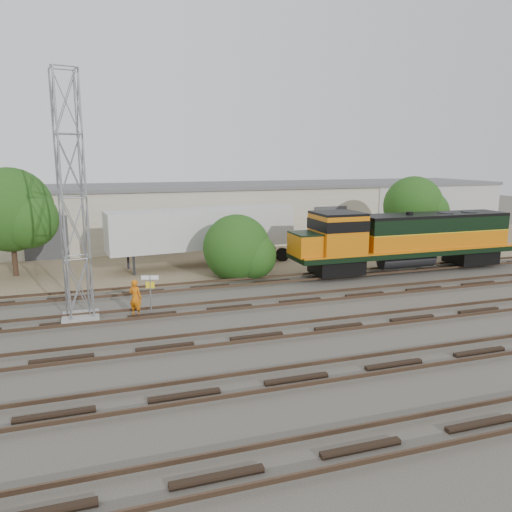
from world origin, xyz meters
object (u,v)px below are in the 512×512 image
object	(u,v)px
locomotive	(404,239)
worker	(135,298)
semi_trailer	(207,230)
signal_tower	(73,203)

from	to	relation	value
locomotive	worker	distance (m)	18.87
semi_trailer	locomotive	bearing A→B (deg)	-33.78
locomotive	semi_trailer	bearing A→B (deg)	152.60
signal_tower	worker	size ratio (longest dim) A/B	6.28
locomotive	worker	bearing A→B (deg)	-167.26
signal_tower	semi_trailer	world-z (taller)	signal_tower
worker	semi_trailer	distance (m)	12.26
signal_tower	semi_trailer	distance (m)	13.72
locomotive	signal_tower	xyz separation A→B (m)	(-20.98, -3.80, 3.38)
worker	semi_trailer	xyz separation A→B (m)	(6.03, 10.54, 1.69)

